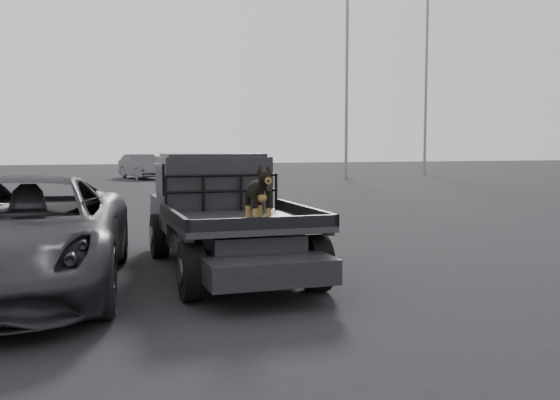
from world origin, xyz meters
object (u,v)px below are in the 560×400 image
object	(u,v)px
dog	(258,196)
parked_suv	(22,235)
distant_car_a	(142,167)
distant_car_b	(225,167)
floodlight_far	(427,59)
flatbed_ute	(226,241)
floodlight_mid	(347,57)

from	to	relation	value
dog	parked_suv	distance (m)	3.16
dog	distant_car_a	bearing A→B (deg)	87.39
dog	distant_car_b	distance (m)	28.81
floodlight_far	dog	bearing A→B (deg)	-124.40
flatbed_ute	distant_car_a	bearing A→B (deg)	87.13
distant_car_a	floodlight_far	distance (m)	19.84
dog	floodlight_far	distance (m)	35.84
parked_suv	floodlight_far	distance (m)	36.80
parked_suv	dog	bearing A→B (deg)	-14.12
flatbed_ute	floodlight_far	bearing A→B (deg)	53.98
parked_suv	flatbed_ute	bearing A→B (deg)	17.03
dog	floodlight_far	xyz separation A→B (m)	(19.93, 29.11, 6.33)
floodlight_mid	floodlight_far	bearing A→B (deg)	16.49
flatbed_ute	dog	world-z (taller)	dog
parked_suv	distant_car_a	size ratio (longest dim) A/B	1.28
distant_car_a	distant_car_b	xyz separation A→B (m)	(4.68, -1.07, -0.02)
distant_car_b	parked_suv	bearing A→B (deg)	-124.41
distant_car_a	distant_car_b	distance (m)	4.80
floodlight_mid	floodlight_far	world-z (taller)	floodlight_far
parked_suv	distant_car_a	xyz separation A→B (m)	(4.25, 28.16, -0.05)
flatbed_ute	distant_car_a	xyz separation A→B (m)	(1.39, 27.61, 0.25)
flatbed_ute	parked_suv	xyz separation A→B (m)	(-2.87, -0.55, 0.31)
parked_suv	distant_car_a	world-z (taller)	parked_suv
distant_car_a	flatbed_ute	bearing A→B (deg)	-106.66
distant_car_b	floodlight_mid	xyz separation A→B (m)	(7.31, -1.02, 6.53)
parked_suv	floodlight_mid	xyz separation A→B (m)	(16.24, 26.07, 6.45)
parked_suv	floodlight_mid	bearing A→B (deg)	64.31
parked_suv	floodlight_mid	distance (m)	31.38
flatbed_ute	floodlight_mid	bearing A→B (deg)	62.34
dog	parked_suv	world-z (taller)	dog
dog	distant_car_b	bearing A→B (deg)	77.96
distant_car_a	dog	bearing A→B (deg)	-106.40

